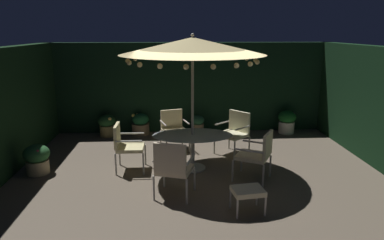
% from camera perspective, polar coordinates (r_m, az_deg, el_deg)
% --- Properties ---
extents(ground_plane, '(8.14, 6.94, 0.02)m').
position_cam_1_polar(ground_plane, '(7.32, 1.13, -8.83)').
color(ground_plane, brown).
extents(hedge_backdrop_rear, '(8.14, 0.30, 2.54)m').
position_cam_1_polar(hedge_backdrop_rear, '(10.17, -0.29, 5.30)').
color(hedge_backdrop_rear, black).
rests_on(hedge_backdrop_rear, ground_plane).
extents(patio_dining_table, '(1.67, 1.09, 0.76)m').
position_cam_1_polar(patio_dining_table, '(7.39, 0.08, -3.42)').
color(patio_dining_table, '#B2ADA3').
rests_on(patio_dining_table, ground_plane).
extents(patio_umbrella, '(2.90, 2.90, 2.81)m').
position_cam_1_polar(patio_umbrella, '(7.05, 0.08, 11.87)').
color(patio_umbrella, '#B9B2A4').
rests_on(patio_umbrella, ground_plane).
extents(patio_chair_north, '(0.74, 0.73, 0.96)m').
position_cam_1_polar(patio_chair_north, '(8.67, -3.02, -1.06)').
color(patio_chair_north, '#BCB1A6').
rests_on(patio_chair_north, ground_plane).
extents(patio_chair_northeast, '(0.59, 0.59, 1.00)m').
position_cam_1_polar(patio_chair_northeast, '(7.45, -10.71, -3.74)').
color(patio_chair_northeast, '#B6B5AD').
rests_on(patio_chair_northeast, ground_plane).
extents(patio_chair_east, '(0.77, 0.75, 1.05)m').
position_cam_1_polar(patio_chair_east, '(6.12, -3.13, -7.41)').
color(patio_chair_east, '#B6B3AC').
rests_on(patio_chair_east, ground_plane).
extents(patio_chair_southeast, '(0.83, 0.82, 0.99)m').
position_cam_1_polar(patio_chair_southeast, '(6.95, 10.61, -5.19)').
color(patio_chair_southeast, '#B6ADA7').
rests_on(patio_chair_southeast, ground_plane).
extents(patio_chair_south, '(0.85, 0.86, 1.01)m').
position_cam_1_polar(patio_chair_south, '(8.39, 6.96, -1.55)').
color(patio_chair_south, '#B4B2A4').
rests_on(patio_chair_south, ground_plane).
extents(ottoman_footrest, '(0.55, 0.46, 0.41)m').
position_cam_1_polar(ottoman_footrest, '(5.84, 9.03, -11.43)').
color(ottoman_footrest, '#B8AFAB').
rests_on(ottoman_footrest, ground_plane).
extents(potted_plant_left_near, '(0.49, 0.49, 0.59)m').
position_cam_1_polar(potted_plant_left_near, '(10.08, -8.33, -0.62)').
color(potted_plant_left_near, '#8D7052').
rests_on(potted_plant_left_near, ground_plane).
extents(potted_plant_back_right, '(0.51, 0.51, 0.65)m').
position_cam_1_polar(potted_plant_back_right, '(10.40, 15.09, -0.19)').
color(potted_plant_back_right, beige).
rests_on(potted_plant_back_right, ground_plane).
extents(potted_plant_front_corner, '(0.48, 0.48, 0.60)m').
position_cam_1_polar(potted_plant_front_corner, '(10.04, -13.62, -0.71)').
color(potted_plant_front_corner, olive).
rests_on(potted_plant_front_corner, ground_plane).
extents(potted_plant_right_far, '(0.52, 0.52, 0.61)m').
position_cam_1_polar(potted_plant_right_far, '(7.89, -23.81, -5.70)').
color(potted_plant_right_far, tan).
rests_on(potted_plant_right_far, ground_plane).
extents(potted_plant_back_left, '(0.39, 0.39, 0.55)m').
position_cam_1_polar(potted_plant_back_left, '(9.91, 0.90, -0.69)').
color(potted_plant_back_left, '#8B7255').
rests_on(potted_plant_back_left, ground_plane).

